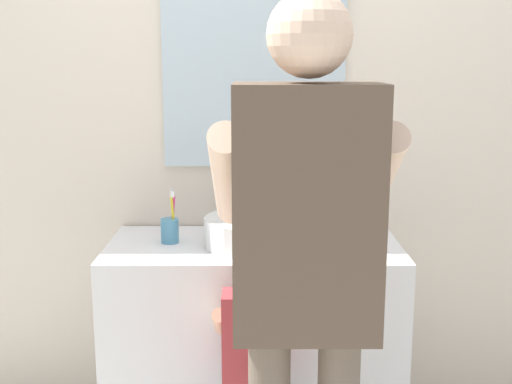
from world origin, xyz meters
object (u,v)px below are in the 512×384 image
object	(u,v)px
child_toddler	(256,358)
toothbrush_cup	(173,229)
soap_bottle	(333,229)
adult_parent	(308,249)

from	to	relation	value
child_toddler	toothbrush_cup	bearing A→B (deg)	127.83
toothbrush_cup	child_toddler	distance (m)	0.63
toothbrush_cup	soap_bottle	world-z (taller)	toothbrush_cup
child_toddler	adult_parent	world-z (taller)	adult_parent
child_toddler	adult_parent	bearing A→B (deg)	-66.21
child_toddler	soap_bottle	bearing A→B (deg)	51.28
toothbrush_cup	child_toddler	xyz separation A→B (m)	(0.33, -0.42, -0.34)
toothbrush_cup	soap_bottle	xyz separation A→B (m)	(0.62, -0.05, 0.01)
adult_parent	soap_bottle	bearing A→B (deg)	77.92
child_toddler	adult_parent	size ratio (longest dim) A/B	0.53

